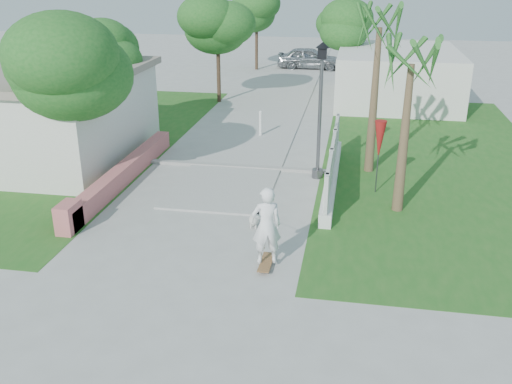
% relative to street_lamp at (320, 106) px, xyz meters
% --- Properties ---
extents(ground, '(90.00, 90.00, 0.00)m').
position_rel_street_lamp_xyz_m(ground, '(-2.90, -5.50, -2.43)').
color(ground, '#B7B7B2').
rests_on(ground, ground).
extents(path_strip, '(3.20, 36.00, 0.06)m').
position_rel_street_lamp_xyz_m(path_strip, '(-2.90, 14.50, -2.40)').
color(path_strip, '#B7B7B2').
rests_on(path_strip, ground).
extents(curb, '(6.50, 0.25, 0.10)m').
position_rel_street_lamp_xyz_m(curb, '(-2.90, 0.50, -2.38)').
color(curb, '#999993').
rests_on(curb, ground).
extents(grass_left, '(8.00, 20.00, 0.01)m').
position_rel_street_lamp_xyz_m(grass_left, '(-9.90, 2.50, -2.42)').
color(grass_left, '#23611E').
rests_on(grass_left, ground).
extents(grass_right, '(8.00, 20.00, 0.01)m').
position_rel_street_lamp_xyz_m(grass_right, '(4.10, 2.50, -2.42)').
color(grass_right, '#23611E').
rests_on(grass_right, ground).
extents(pink_wall, '(0.45, 8.20, 0.80)m').
position_rel_street_lamp_xyz_m(pink_wall, '(-6.20, -1.95, -2.11)').
color(pink_wall, '#D06A6E').
rests_on(pink_wall, ground).
extents(house_left, '(8.40, 7.40, 3.23)m').
position_rel_street_lamp_xyz_m(house_left, '(-10.90, 0.50, -0.79)').
color(house_left, silver).
rests_on(house_left, ground).
extents(lattice_fence, '(0.35, 7.00, 1.50)m').
position_rel_street_lamp_xyz_m(lattice_fence, '(0.50, -0.50, -1.88)').
color(lattice_fence, white).
rests_on(lattice_fence, ground).
extents(building_right, '(6.00, 8.00, 2.60)m').
position_rel_street_lamp_xyz_m(building_right, '(3.10, 12.50, -1.13)').
color(building_right, silver).
rests_on(building_right, ground).
extents(street_lamp, '(0.44, 0.44, 4.44)m').
position_rel_street_lamp_xyz_m(street_lamp, '(0.00, 0.00, 0.00)').
color(street_lamp, '#59595E').
rests_on(street_lamp, ground).
extents(bollard, '(0.14, 0.14, 1.09)m').
position_rel_street_lamp_xyz_m(bollard, '(-2.70, 4.50, -1.84)').
color(bollard, white).
rests_on(bollard, ground).
extents(patio_umbrella, '(0.36, 0.36, 2.30)m').
position_rel_street_lamp_xyz_m(patio_umbrella, '(1.90, -1.00, -0.74)').
color(patio_umbrella, '#59595E').
rests_on(patio_umbrella, ground).
extents(tree_left_near, '(3.60, 3.60, 5.28)m').
position_rel_street_lamp_xyz_m(tree_left_near, '(-7.38, -2.52, 1.40)').
color(tree_left_near, '#4C3826').
rests_on(tree_left_near, ground).
extents(tree_left_mid, '(3.20, 3.20, 4.85)m').
position_rel_street_lamp_xyz_m(tree_left_mid, '(-8.38, 2.98, 1.07)').
color(tree_left_mid, '#4C3826').
rests_on(tree_left_mid, ground).
extents(tree_path_left, '(3.40, 3.40, 5.23)m').
position_rel_street_lamp_xyz_m(tree_path_left, '(-5.88, 10.48, 1.39)').
color(tree_path_left, '#4C3826').
rests_on(tree_path_left, ground).
extents(tree_path_right, '(3.00, 3.00, 4.79)m').
position_rel_street_lamp_xyz_m(tree_path_right, '(0.32, 14.48, 1.07)').
color(tree_path_right, '#4C3826').
rests_on(tree_path_right, ground).
extents(tree_path_far, '(3.20, 3.20, 5.17)m').
position_rel_street_lamp_xyz_m(tree_path_far, '(-5.68, 20.48, 1.39)').
color(tree_path_far, '#4C3826').
rests_on(tree_path_far, ground).
extents(palm_far, '(1.80, 1.80, 5.30)m').
position_rel_street_lamp_xyz_m(palm_far, '(1.70, 1.00, 2.06)').
color(palm_far, brown).
rests_on(palm_far, ground).
extents(palm_near, '(1.80, 1.80, 4.70)m').
position_rel_street_lamp_xyz_m(palm_near, '(2.50, -2.30, 1.53)').
color(palm_near, brown).
rests_on(palm_near, ground).
extents(skateboarder, '(1.06, 2.82, 2.00)m').
position_rel_street_lamp_xyz_m(skateboarder, '(-1.01, -5.55, -1.52)').
color(skateboarder, brown).
rests_on(skateboarder, ground).
extents(dog, '(0.29, 0.63, 0.43)m').
position_rel_street_lamp_xyz_m(dog, '(-1.39, -4.13, -2.19)').
color(dog, silver).
rests_on(dog, ground).
extents(parked_car, '(4.37, 1.92, 1.46)m').
position_rel_street_lamp_xyz_m(parked_car, '(-2.19, 21.31, -1.69)').
color(parked_car, '#9C9EA3').
rests_on(parked_car, ground).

